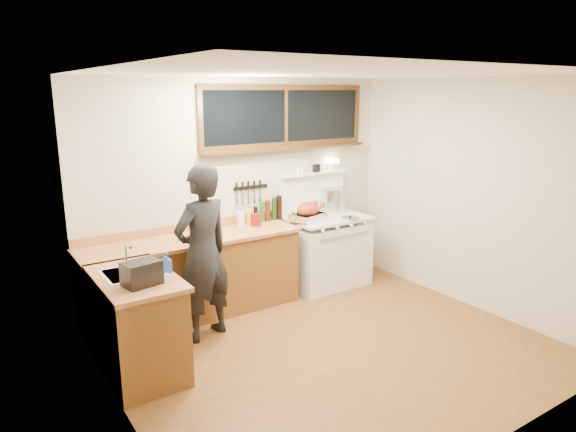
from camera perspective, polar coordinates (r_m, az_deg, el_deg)
ground_plane at (r=5.22m, az=4.87°, el=-14.44°), size 4.00×3.50×0.02m
room_shell at (r=4.67m, az=5.28°, el=3.82°), size 4.10×3.60×2.65m
counter_back at (r=5.80m, az=-10.40°, el=-6.62°), size 2.44×0.64×1.00m
counter_left at (r=4.80m, az=-16.44°, el=-11.43°), size 0.64×1.09×0.90m
sink_unit at (r=4.73m, az=-16.82°, el=-6.69°), size 0.50×0.45×0.37m
vintage_stove at (r=6.63m, az=4.17°, el=-3.70°), size 1.02×0.74×1.58m
back_window at (r=6.36m, az=-0.21°, el=10.25°), size 2.32×0.13×0.77m
left_doorway at (r=3.44m, az=-15.86°, el=-10.15°), size 0.02×1.04×2.17m
knife_strip at (r=6.19m, az=-4.27°, el=3.10°), size 0.46×0.03×0.28m
man at (r=5.14m, az=-9.47°, el=-4.12°), size 0.74×0.59×1.78m
soap_bottle at (r=4.62m, az=-13.44°, el=-5.04°), size 0.09×0.09×0.18m
toaster at (r=4.38m, az=-15.95°, el=-6.13°), size 0.33×0.26×0.20m
cutting_board at (r=5.59m, az=-9.88°, el=-2.01°), size 0.44×0.38×0.13m
roast_turkey at (r=6.25m, az=2.26°, el=0.32°), size 0.46×0.38×0.24m
stockpot at (r=6.77m, az=5.06°, el=1.80°), size 0.44×0.44×0.31m
saucepan at (r=6.72m, az=4.03°, el=0.93°), size 0.21×0.30×0.13m
pot_lid at (r=6.42m, az=6.93°, el=-0.22°), size 0.31×0.31×0.04m
coffee_tin at (r=6.04m, az=-3.58°, el=-0.43°), size 0.11×0.10×0.15m
pitcher at (r=6.03m, az=-5.29°, el=-0.37°), size 0.11×0.11×0.17m
bottle_cluster at (r=6.26m, az=-2.23°, el=0.61°), size 0.49×0.07×0.30m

